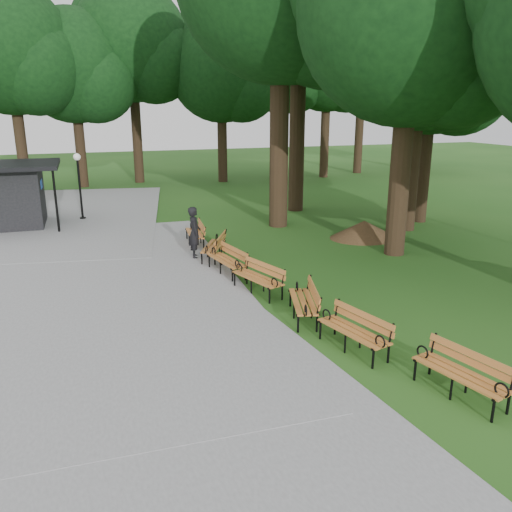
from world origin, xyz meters
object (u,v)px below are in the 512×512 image
object	(u,v)px
person	(195,233)
bench_4	(227,261)
dirt_mound	(364,229)
bench_0	(460,375)
bench_5	(213,246)
lamp_post	(78,172)
bench_2	(303,302)
bench_6	(195,233)
bench_1	(353,332)
lawn_tree_5	(433,65)
lawn_tree_1	(422,45)
bench_3	(258,278)
lawn_tree_4	(300,17)
kiosk	(1,196)
lawn_tree_0	(413,8)

from	to	relation	value
person	bench_4	size ratio (longest dim) A/B	0.95
dirt_mound	bench_0	bearing A→B (deg)	-112.22
dirt_mound	bench_5	size ratio (longest dim) A/B	1.22
lamp_post	bench_5	distance (m)	9.34
bench_2	bench_6	size ratio (longest dim) A/B	1.00
bench_1	lawn_tree_5	distance (m)	15.35
bench_5	lawn_tree_1	bearing A→B (deg)	126.09
lawn_tree_1	dirt_mound	bearing A→B (deg)	-165.49
bench_2	lawn_tree_5	xyz separation A→B (m)	(9.64, 8.47, 6.29)
bench_3	lawn_tree_1	xyz separation A→B (m)	(8.58, 5.19, 6.92)
lamp_post	bench_1	bearing A→B (deg)	-71.88
bench_6	lawn_tree_4	world-z (taller)	lawn_tree_4
lawn_tree_1	bench_2	bearing A→B (deg)	-138.22
person	bench_3	xyz separation A→B (m)	(0.89, -4.02, -0.46)
bench_5	kiosk	bearing A→B (deg)	-109.45
bench_6	lawn_tree_5	xyz separation A→B (m)	(10.61, 0.65, 6.29)
lawn_tree_0	lawn_tree_1	xyz separation A→B (m)	(2.64, 3.01, -0.69)
dirt_mound	bench_6	bearing A→B (deg)	169.55
lawn_tree_5	kiosk	bearing A→B (deg)	164.19
bench_2	bench_4	bearing A→B (deg)	-151.92
bench_3	lawn_tree_1	size ratio (longest dim) A/B	0.18
lamp_post	kiosk	bearing A→B (deg)	-171.93
dirt_mound	bench_1	size ratio (longest dim) A/B	1.22
dirt_mound	bench_2	world-z (taller)	bench_2
lawn_tree_1	lawn_tree_5	world-z (taller)	lawn_tree_1
bench_5	bench_6	bearing A→B (deg)	-147.73
bench_4	lawn_tree_1	xyz separation A→B (m)	(8.93, 3.25, 6.92)
bench_2	lawn_tree_1	bearing A→B (deg)	148.30
lawn_tree_0	lawn_tree_1	bearing A→B (deg)	48.69
lamp_post	bench_1	world-z (taller)	lamp_post
kiosk	bench_1	world-z (taller)	kiosk
kiosk	bench_3	bearing A→B (deg)	-55.26
dirt_mound	bench_3	size ratio (longest dim) A/B	1.22
person	bench_0	distance (m)	10.62
bench_4	dirt_mound	bearing A→B (deg)	101.38
dirt_mound	bench_4	world-z (taller)	bench_4
bench_5	lawn_tree_1	xyz separation A→B (m)	(8.89, 1.46, 6.92)
bench_1	bench_5	xyz separation A→B (m)	(-1.07, 7.75, 0.00)
lamp_post	lawn_tree_1	xyz separation A→B (m)	(13.03, -6.73, 5.16)
bench_0	bench_4	bearing A→B (deg)	-179.87
bench_0	lawn_tree_0	world-z (taller)	lawn_tree_0
bench_2	lawn_tree_0	bearing A→B (deg)	144.31
lawn_tree_4	bench_1	bearing A→B (deg)	-108.87
person	kiosk	size ratio (longest dim) A/B	0.41
lamp_post	bench_2	world-z (taller)	lamp_post
dirt_mound	bench_2	bearing A→B (deg)	-130.44
person	dirt_mound	distance (m)	7.03
person	kiosk	xyz separation A→B (m)	(-6.82, 7.43, 0.48)
bench_5	lawn_tree_0	size ratio (longest dim) A/B	0.16
lawn_tree_1	lawn_tree_4	distance (m)	6.40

